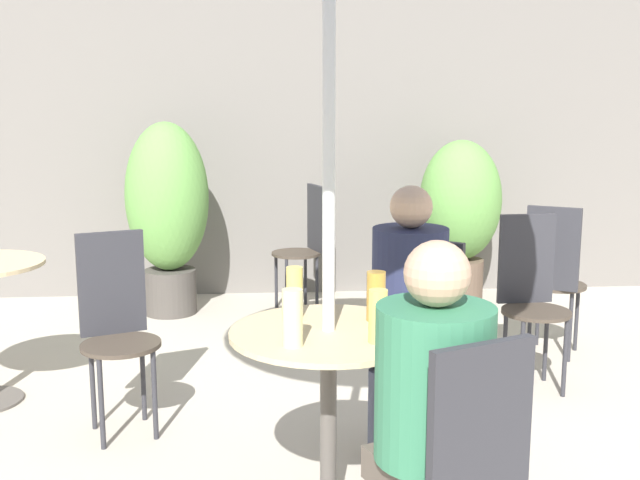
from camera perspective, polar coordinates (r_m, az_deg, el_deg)
The scene contains 16 objects.
storefront_wall at distance 6.04m, azimuth -0.84°, elevation 10.03°, with size 10.00×0.06×3.00m.
cafe_table_near at distance 2.70m, azimuth 0.64°, elevation -10.67°, with size 0.70×0.70×0.74m.
bistro_chair_0 at distance 2.12m, azimuth 10.68°, elevation -17.18°, with size 0.40×0.41×0.94m.
bistro_chair_1 at distance 3.34m, azimuth 7.77°, elevation -6.72°, with size 0.42×0.42×0.94m.
bistro_chair_2 at distance 4.70m, azimuth 17.38°, elevation -2.14°, with size 0.41×0.42×0.94m.
bistro_chair_3 at distance 3.64m, azimuth -15.29°, elevation -5.57°, with size 0.39×0.41×0.94m.
bistro_chair_4 at distance 5.58m, azimuth -0.95°, elevation 0.22°, with size 0.40×0.39×0.94m.
bistro_chair_5 at distance 4.22m, azimuth 15.73°, elevation -3.44°, with size 0.37×0.37×0.94m.
seated_person_0 at distance 2.16m, azimuth 8.41°, elevation -12.37°, with size 0.38×0.40×1.16m.
seated_person_1 at distance 3.17m, azimuth 6.70°, elevation -4.61°, with size 0.40×0.40×1.20m.
beer_glass_0 at distance 2.49m, azimuth 4.44°, elevation -5.81°, with size 0.06×0.06×0.18m.
beer_glass_1 at distance 2.74m, azimuth 4.29°, elevation -4.29°, with size 0.07×0.07×0.18m.
beer_glass_2 at distance 2.79m, azimuth -1.94°, elevation -3.97°, with size 0.06×0.06×0.19m.
beer_glass_3 at distance 2.45m, azimuth -2.12°, elevation -5.95°, with size 0.07×0.07×0.19m.
potted_plant_0 at distance 5.54m, azimuth -11.55°, elevation 2.45°, with size 0.60×0.60×1.41m.
potted_plant_1 at distance 5.77m, azimuth 10.62°, elevation 2.17°, with size 0.62×0.62×1.27m.
Camera 1 is at (-0.36, -2.54, 1.52)m, focal length 42.00 mm.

